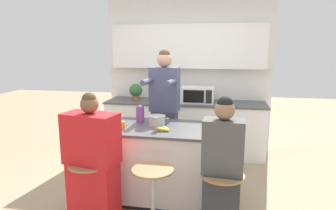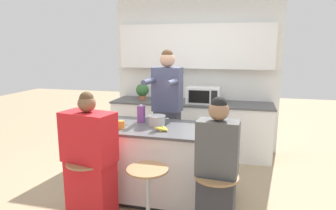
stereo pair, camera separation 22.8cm
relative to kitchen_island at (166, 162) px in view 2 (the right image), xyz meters
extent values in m
plane|color=tan|center=(0.00, 0.00, -0.45)|extent=(16.00, 16.00, 0.00)
cube|color=silver|center=(0.00, 2.01, 0.90)|extent=(2.91, 0.06, 2.70)
cube|color=white|center=(0.00, 1.90, 1.37)|extent=(2.67, 0.16, 0.75)
cube|color=white|center=(0.00, 1.64, -0.02)|extent=(2.67, 0.65, 0.87)
cube|color=#4C4C4F|center=(0.00, 1.64, 0.43)|extent=(2.70, 0.68, 0.03)
cube|color=black|center=(0.00, 0.00, -0.42)|extent=(1.53, 0.70, 0.06)
cube|color=white|center=(0.00, 0.00, 0.01)|extent=(1.61, 0.78, 0.80)
cube|color=#4C4C4F|center=(0.00, 0.00, 0.43)|extent=(1.65, 0.82, 0.03)
cylinder|color=#B7BABC|center=(-0.66, -0.70, -0.12)|extent=(0.04, 0.04, 0.63)
cylinder|color=#997047|center=(-0.66, -0.70, 0.21)|extent=(0.41, 0.41, 0.02)
cylinder|color=#B7BABC|center=(0.00, -0.71, -0.12)|extent=(0.04, 0.04, 0.63)
cylinder|color=#997047|center=(0.00, -0.71, 0.21)|extent=(0.41, 0.41, 0.02)
cylinder|color=#B7BABC|center=(0.66, -0.71, -0.12)|extent=(0.04, 0.04, 0.63)
cylinder|color=#997047|center=(0.66, -0.71, 0.21)|extent=(0.41, 0.41, 0.02)
cube|color=#383842|center=(-0.15, 0.62, 0.03)|extent=(0.35, 0.25, 0.95)
cube|color=#474C6B|center=(-0.15, 0.62, 0.80)|extent=(0.41, 0.25, 0.60)
cylinder|color=#474C6B|center=(-0.33, 0.36, 0.93)|extent=(0.10, 0.33, 0.07)
cylinder|color=#474C6B|center=(-0.01, 0.33, 0.93)|extent=(0.10, 0.33, 0.07)
sphere|color=tan|center=(-0.15, 0.62, 1.20)|extent=(0.22, 0.22, 0.20)
sphere|color=#513823|center=(-0.15, 0.62, 1.26)|extent=(0.17, 0.17, 0.16)
cube|color=red|center=(-0.64, -0.68, -0.12)|extent=(0.53, 0.35, 0.67)
cube|color=red|center=(-0.64, -0.68, 0.47)|extent=(0.58, 0.38, 0.51)
sphere|color=brown|center=(-0.64, -0.68, 0.82)|extent=(0.21, 0.21, 0.18)
sphere|color=#513823|center=(-0.64, -0.68, 0.87)|extent=(0.17, 0.17, 0.14)
cube|color=#333338|center=(0.66, -0.68, -0.12)|extent=(0.35, 0.29, 0.67)
cube|color=#4C4C4C|center=(0.66, -0.68, 0.47)|extent=(0.39, 0.24, 0.51)
sphere|color=#936B4C|center=(0.66, -0.68, 0.82)|extent=(0.20, 0.20, 0.18)
sphere|color=black|center=(0.66, -0.68, 0.87)|extent=(0.16, 0.16, 0.15)
cylinder|color=#B7BABC|center=(-0.13, 0.06, 0.50)|extent=(0.20, 0.20, 0.11)
cylinder|color=#B7BABC|center=(-0.13, 0.06, 0.56)|extent=(0.21, 0.21, 0.01)
cylinder|color=#B7BABC|center=(-0.26, 0.06, 0.53)|extent=(0.05, 0.01, 0.01)
cylinder|color=#B7BABC|center=(-0.01, 0.06, 0.53)|extent=(0.05, 0.01, 0.01)
cylinder|color=#B7BABC|center=(0.60, -0.26, 0.48)|extent=(0.18, 0.18, 0.07)
cylinder|color=orange|center=(-0.49, -0.18, 0.49)|extent=(0.07, 0.07, 0.09)
torus|color=orange|center=(-0.44, -0.18, 0.49)|extent=(0.04, 0.01, 0.04)
ellipsoid|color=yellow|center=(-0.01, -0.20, 0.47)|extent=(0.14, 0.05, 0.06)
ellipsoid|color=yellow|center=(-0.04, -0.16, 0.47)|extent=(0.10, 0.13, 0.06)
ellipsoid|color=yellow|center=(0.02, -0.16, 0.47)|extent=(0.12, 0.12, 0.06)
cube|color=#7A428E|center=(-0.37, 0.17, 0.54)|extent=(0.08, 0.08, 0.20)
cylinder|color=white|center=(-0.37, 0.17, 0.65)|extent=(0.04, 0.04, 0.02)
cube|color=white|center=(0.22, 1.60, 0.58)|extent=(0.54, 0.35, 0.27)
cube|color=black|center=(0.17, 1.42, 0.58)|extent=(0.33, 0.01, 0.20)
cube|color=black|center=(0.41, 1.42, 0.58)|extent=(0.10, 0.01, 0.21)
cylinder|color=#A86042|center=(-0.87, 1.64, 0.49)|extent=(0.13, 0.13, 0.08)
sphere|color=#336633|center=(-0.87, 1.64, 0.62)|extent=(0.23, 0.23, 0.23)
camera|label=1|loc=(0.65, -3.34, 1.37)|focal=32.00mm
camera|label=2|loc=(0.87, -3.29, 1.37)|focal=32.00mm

